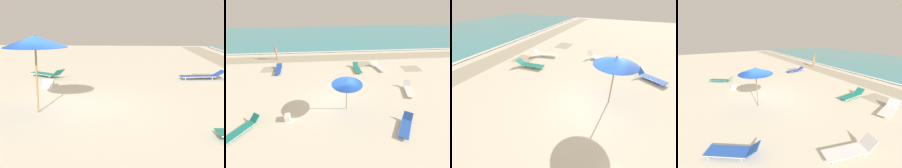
% 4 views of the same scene
% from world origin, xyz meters
% --- Properties ---
extents(ground_plane, '(60.00, 60.00, 0.16)m').
position_xyz_m(ground_plane, '(0.00, 0.01, -0.08)').
color(ground_plane, beige).
extents(beach_umbrella, '(2.05, 2.05, 2.56)m').
position_xyz_m(beach_umbrella, '(0.53, -0.77, 2.30)').
color(beach_umbrella, '#9E7547').
rests_on(beach_umbrella, ground_plane).
extents(sun_lounger_under_umbrella, '(1.09, 2.17, 0.60)m').
position_xyz_m(sun_lounger_under_umbrella, '(6.13, 1.03, 0.22)').
color(sun_lounger_under_umbrella, white).
rests_on(sun_lounger_under_umbrella, ground_plane).
extents(sun_lounger_beside_umbrella, '(1.08, 2.18, 0.52)m').
position_xyz_m(sun_lounger_beside_umbrella, '(5.05, 5.63, 0.21)').
color(sun_lounger_beside_umbrella, white).
rests_on(sun_lounger_beside_umbrella, ground_plane).
extents(sun_lounger_near_water_left, '(0.88, 2.32, 0.46)m').
position_xyz_m(sun_lounger_near_water_left, '(-5.94, 5.88, 0.20)').
color(sun_lounger_near_water_left, blue).
rests_on(sun_lounger_near_water_left, ground_plane).
extents(sun_lounger_near_water_right, '(0.74, 2.21, 0.51)m').
position_xyz_m(sun_lounger_near_water_right, '(2.55, 5.53, 0.21)').
color(sun_lounger_near_water_right, '#1E8475').
rests_on(sun_lounger_near_water_right, ground_plane).
extents(sun_lounger_mid_beach_solo, '(1.75, 2.18, 0.53)m').
position_xyz_m(sun_lounger_mid_beach_solo, '(-6.04, -2.27, 0.21)').
color(sun_lounger_mid_beach_solo, '#1E8475').
rests_on(sun_lounger_mid_beach_solo, ground_plane).
extents(sun_lounger_mid_beach_pair_a, '(1.63, 2.05, 0.53)m').
position_xyz_m(sun_lounger_mid_beach_pair_a, '(4.00, -2.85, 0.21)').
color(sun_lounger_mid_beach_pair_a, blue).
rests_on(sun_lounger_mid_beach_pair_a, ground_plane).
extents(beachgoer_wading_adult, '(0.27, 0.44, 1.76)m').
position_xyz_m(beachgoer_wading_adult, '(-7.00, 9.47, 1.00)').
color(beachgoer_wading_adult, '#A37A5B').
rests_on(beachgoer_wading_adult, ground_plane).
extents(cooler_box, '(0.41, 0.54, 0.37)m').
position_xyz_m(cooler_box, '(-3.49, -1.52, 0.19)').
color(cooler_box, white).
rests_on(cooler_box, ground_plane).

